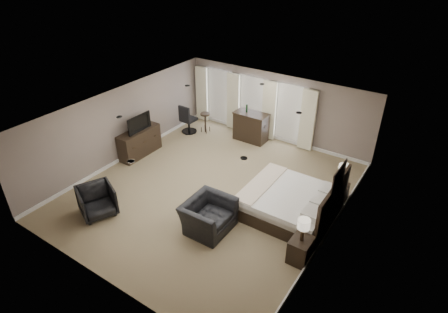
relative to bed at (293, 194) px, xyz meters
The scene contains 16 objects.
room 2.65m from the bed, behind, with size 7.60×8.60×2.64m.
window_bay 5.27m from the bed, 133.02° to the left, with size 5.25×0.20×2.30m.
bed is the anchor object (origin of this frame).
nightstand_near 1.76m from the bed, 58.46° to the right, with size 0.48×0.59×0.64m, color black.
nightstand_far 1.77m from the bed, 58.46° to the left, with size 0.41×0.50×0.55m, color black.
lamp_near 1.71m from the bed, 58.46° to the right, with size 0.30×0.30×0.62m, color beige.
lamp_far 1.71m from the bed, 58.46° to the left, with size 0.33×0.33×0.68m, color beige.
wall_art 1.50m from the bed, ahead, with size 0.04×0.96×0.56m, color slate.
dresser 6.04m from the bed, behind, with size 0.54×1.67×0.97m, color black.
tv 6.04m from the bed, behind, with size 1.04×0.60×0.14m, color black.
armchair_near 2.40m from the bed, 133.35° to the right, with size 1.31×0.85×1.15m, color black.
armchair_far 5.49m from the bed, 147.20° to the right, with size 0.94×0.88×0.96m, color black.
bar_counter 4.67m from the bed, 134.53° to the left, with size 1.30×0.68×1.13m, color black.
bar_stool_left 5.93m from the bed, 150.36° to the left, with size 0.38×0.38×0.81m, color black.
bar_stool_right 4.32m from the bed, 130.71° to the left, with size 0.37×0.37×0.78m, color black.
desk_chair 6.22m from the bed, 155.93° to the left, with size 0.60×0.60×1.19m, color black.
Camera 1 is at (5.61, -7.72, 6.86)m, focal length 30.00 mm.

